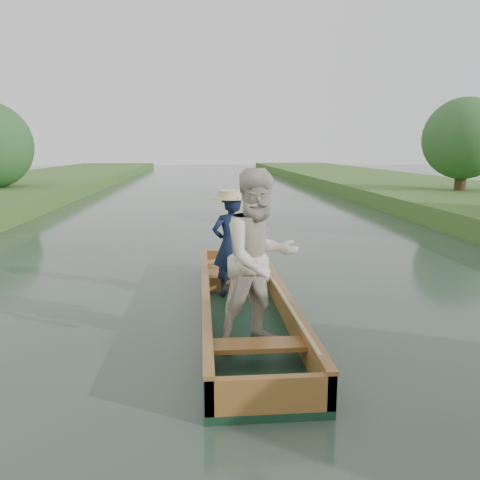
{
  "coord_description": "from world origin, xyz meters",
  "views": [
    {
      "loc": [
        -0.55,
        -5.98,
        2.24
      ],
      "look_at": [
        0.0,
        0.6,
        0.95
      ],
      "focal_mm": 35.0,
      "sensor_mm": 36.0,
      "label": 1
    }
  ],
  "objects": [
    {
      "name": "trees_far",
      "position": [
        -0.78,
        9.94,
        2.39
      ],
      "size": [
        22.97,
        13.98,
        4.25
      ],
      "color": "#47331E",
      "rests_on": "ground"
    },
    {
      "name": "ground",
      "position": [
        0.0,
        0.0,
        0.0
      ],
      "size": [
        120.0,
        120.0,
        0.0
      ],
      "primitive_type": "plane",
      "color": "#283D30",
      "rests_on": "ground"
    },
    {
      "name": "punt",
      "position": [
        0.02,
        -0.36,
        0.71
      ],
      "size": [
        1.22,
        5.0,
        2.04
      ],
      "color": "#13311E",
      "rests_on": "ground"
    }
  ]
}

